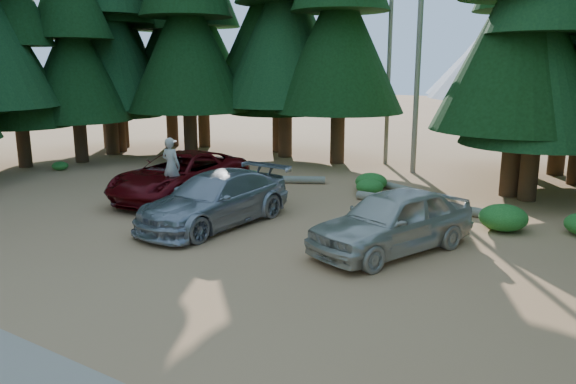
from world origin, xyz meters
name	(u,v)px	position (x,y,z in m)	size (l,w,h in m)	color
ground	(178,257)	(0.00, 0.00, 0.00)	(160.00, 160.00, 0.00)	#B2794B
forest_belt_north	(400,169)	(0.00, 15.00, 0.00)	(36.00, 7.00, 22.00)	black
snag_front	(419,37)	(0.80, 14.50, 6.00)	(0.24, 0.24, 12.00)	#716B5B
snag_back	(389,61)	(-1.20, 16.00, 5.00)	(0.20, 0.20, 10.00)	#716B5B
mountain_peak	(570,12)	(-2.59, 88.23, 12.71)	(48.00, 50.00, 28.00)	gray
red_pickup	(180,176)	(-4.61, 4.96, 0.84)	(2.78, 6.03, 1.68)	#5A070B
silver_minivan_center	(215,199)	(-1.19, 2.89, 0.80)	(2.24, 5.51, 1.60)	#96999D
silver_minivan_right	(392,221)	(4.37, 3.46, 0.83)	(1.97, 4.89, 1.67)	beige
frisbee_player	(171,166)	(-3.80, 3.72, 1.47)	(0.75, 0.53, 1.94)	beige
log_left	(273,179)	(-3.24, 9.03, 0.16)	(0.31, 0.31, 4.35)	#716B5B
log_mid	(394,187)	(1.52, 10.50, 0.13)	(0.27, 0.27, 3.27)	#716B5B
log_right	(422,204)	(3.47, 8.24, 0.16)	(0.31, 0.31, 4.92)	#716B5B
shrub_far_left	(246,180)	(-3.84, 7.98, 0.25)	(0.91, 0.91, 0.50)	#1E601C
shrub_left	(251,181)	(-3.60, 7.99, 0.22)	(0.80, 0.80, 0.44)	#1E601C
shrub_center_left	(252,176)	(-4.11, 8.70, 0.24)	(0.89, 0.89, 0.49)	#1E601C
shrub_center_right	(370,187)	(1.04, 9.31, 0.29)	(1.04, 1.04, 0.57)	#1E601C
shrub_right	(371,182)	(0.79, 9.97, 0.34)	(1.25, 1.25, 0.69)	#1E601C
shrub_far_right	(503,218)	(6.40, 7.07, 0.39)	(1.41, 1.41, 0.78)	#1E601C
shrub_edge_west	(60,166)	(-13.30, 6.03, 0.20)	(0.74, 0.74, 0.41)	#1E601C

